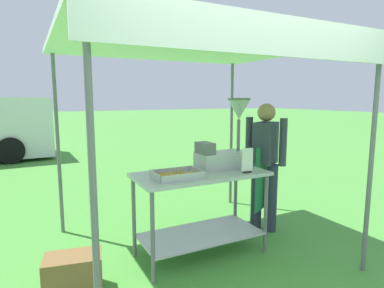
{
  "coord_description": "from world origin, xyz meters",
  "views": [
    {
      "loc": [
        -1.49,
        -1.73,
        1.68
      ],
      "look_at": [
        0.09,
        1.35,
        1.18
      ],
      "focal_mm": 30.15,
      "sensor_mm": 36.0,
      "label": 1
    }
  ],
  "objects_px": {
    "donut_tray": "(176,176)",
    "supply_crate": "(73,274)",
    "stall_canopy": "(197,50)",
    "menu_sign": "(247,162)",
    "donut_cart": "(201,196)",
    "vendor": "(265,160)",
    "donut_fryer": "(226,144)"
  },
  "relations": [
    {
      "from": "donut_tray",
      "to": "menu_sign",
      "type": "height_order",
      "value": "menu_sign"
    },
    {
      "from": "donut_fryer",
      "to": "supply_crate",
      "type": "relative_size",
      "value": 1.48
    },
    {
      "from": "stall_canopy",
      "to": "supply_crate",
      "type": "relative_size",
      "value": 5.23
    },
    {
      "from": "stall_canopy",
      "to": "donut_tray",
      "type": "relative_size",
      "value": 5.87
    },
    {
      "from": "donut_tray",
      "to": "stall_canopy",
      "type": "bearing_deg",
      "value": 30.06
    },
    {
      "from": "donut_cart",
      "to": "menu_sign",
      "type": "distance_m",
      "value": 0.6
    },
    {
      "from": "donut_fryer",
      "to": "supply_crate",
      "type": "bearing_deg",
      "value": -173.52
    },
    {
      "from": "donut_tray",
      "to": "menu_sign",
      "type": "xyz_separation_m",
      "value": [
        0.75,
        -0.13,
        0.09
      ]
    },
    {
      "from": "stall_canopy",
      "to": "menu_sign",
      "type": "distance_m",
      "value": 1.27
    },
    {
      "from": "stall_canopy",
      "to": "supply_crate",
      "type": "xyz_separation_m",
      "value": [
        -1.31,
        -0.2,
        -1.99
      ]
    },
    {
      "from": "supply_crate",
      "to": "vendor",
      "type": "bearing_deg",
      "value": 8.21
    },
    {
      "from": "donut_fryer",
      "to": "stall_canopy",
      "type": "bearing_deg",
      "value": 177.57
    },
    {
      "from": "vendor",
      "to": "supply_crate",
      "type": "relative_size",
      "value": 3.09
    },
    {
      "from": "donut_fryer",
      "to": "vendor",
      "type": "relative_size",
      "value": 0.48
    },
    {
      "from": "donut_tray",
      "to": "vendor",
      "type": "relative_size",
      "value": 0.29
    },
    {
      "from": "stall_canopy",
      "to": "menu_sign",
      "type": "relative_size",
      "value": 10.6
    },
    {
      "from": "donut_cart",
      "to": "supply_crate",
      "type": "relative_size",
      "value": 2.66
    },
    {
      "from": "donut_cart",
      "to": "menu_sign",
      "type": "xyz_separation_m",
      "value": [
        0.43,
        -0.22,
        0.36
      ]
    },
    {
      "from": "donut_cart",
      "to": "donut_tray",
      "type": "bearing_deg",
      "value": -164.75
    },
    {
      "from": "donut_tray",
      "to": "supply_crate",
      "type": "xyz_separation_m",
      "value": [
        -0.99,
        -0.02,
        -0.76
      ]
    },
    {
      "from": "donut_fryer",
      "to": "vendor",
      "type": "distance_m",
      "value": 0.75
    },
    {
      "from": "donut_fryer",
      "to": "vendor",
      "type": "bearing_deg",
      "value": 12.36
    },
    {
      "from": "donut_tray",
      "to": "supply_crate",
      "type": "bearing_deg",
      "value": -178.88
    },
    {
      "from": "donut_tray",
      "to": "menu_sign",
      "type": "relative_size",
      "value": 1.81
    },
    {
      "from": "donut_fryer",
      "to": "menu_sign",
      "type": "xyz_separation_m",
      "value": [
        0.07,
        -0.3,
        -0.16
      ]
    },
    {
      "from": "stall_canopy",
      "to": "donut_fryer",
      "type": "relative_size",
      "value": 3.54
    },
    {
      "from": "donut_cart",
      "to": "menu_sign",
      "type": "height_order",
      "value": "menu_sign"
    },
    {
      "from": "donut_cart",
      "to": "vendor",
      "type": "distance_m",
      "value": 1.1
    },
    {
      "from": "stall_canopy",
      "to": "vendor",
      "type": "distance_m",
      "value": 1.64
    },
    {
      "from": "menu_sign",
      "to": "vendor",
      "type": "relative_size",
      "value": 0.16
    },
    {
      "from": "donut_fryer",
      "to": "supply_crate",
      "type": "xyz_separation_m",
      "value": [
        -1.66,
        -0.19,
        -1.01
      ]
    },
    {
      "from": "donut_cart",
      "to": "menu_sign",
      "type": "relative_size",
      "value": 5.39
    }
  ]
}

